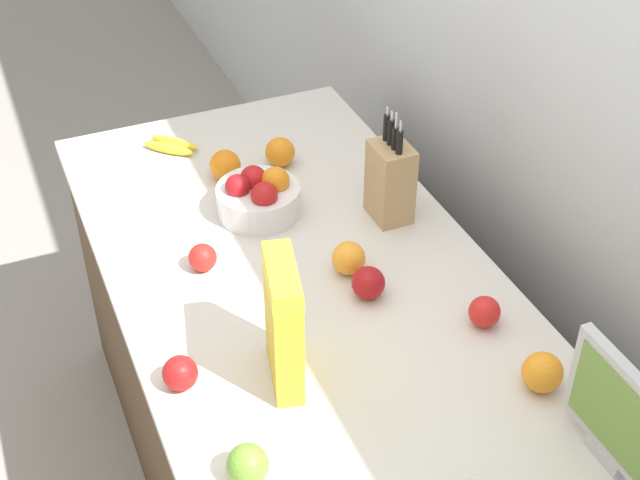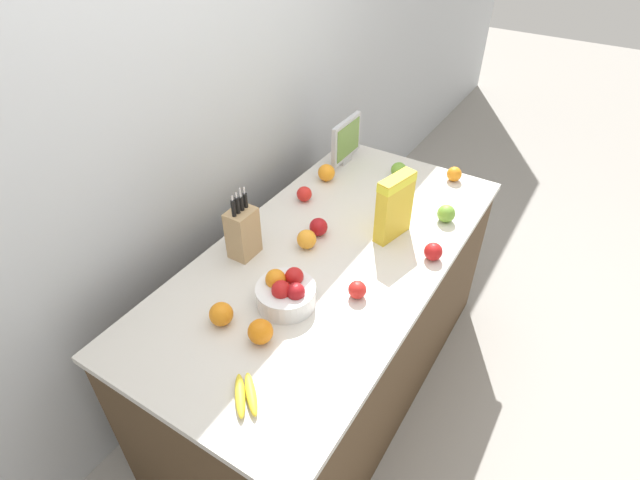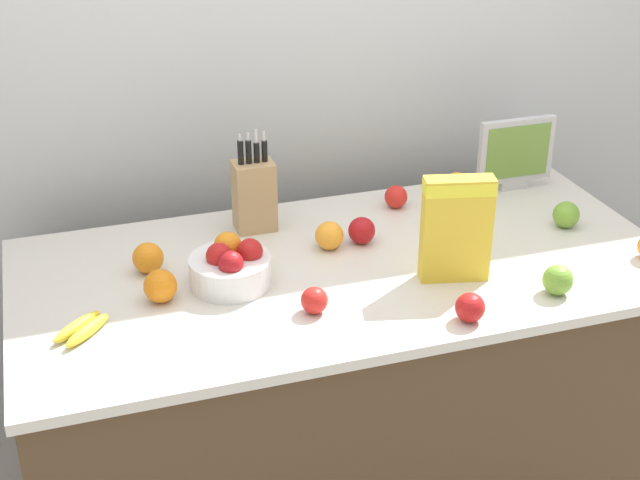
# 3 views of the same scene
# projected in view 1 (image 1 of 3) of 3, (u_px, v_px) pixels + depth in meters

# --- Properties ---
(wall_back) EXTENTS (9.00, 0.06, 2.60)m
(wall_back) POSITION_uv_depth(u_px,v_px,m) (572.00, 76.00, 2.12)
(wall_back) COLOR silver
(wall_back) RESTS_ON ground_plane
(counter) EXTENTS (1.88, 0.92, 0.87)m
(counter) POSITION_uv_depth(u_px,v_px,m) (312.00, 407.00, 2.44)
(counter) COLOR #4C3823
(counter) RESTS_ON ground_plane
(knife_block) EXTENTS (0.12, 0.09, 0.32)m
(knife_block) POSITION_uv_depth(u_px,v_px,m) (390.00, 180.00, 2.34)
(knife_block) COLOR tan
(knife_block) RESTS_ON counter
(small_monitor) EXTENTS (0.27, 0.03, 0.25)m
(small_monitor) POSITION_uv_depth(u_px,v_px,m) (618.00, 414.00, 1.67)
(small_monitor) COLOR #B7B7BC
(small_monitor) RESTS_ON counter
(cereal_box) EXTENTS (0.20, 0.10, 0.30)m
(cereal_box) POSITION_uv_depth(u_px,v_px,m) (283.00, 319.00, 1.84)
(cereal_box) COLOR gold
(cereal_box) RESTS_ON counter
(fruit_bowl) EXTENTS (0.23, 0.23, 0.13)m
(fruit_bowl) POSITION_uv_depth(u_px,v_px,m) (259.00, 196.00, 2.39)
(fruit_bowl) COLOR silver
(fruit_bowl) RESTS_ON counter
(banana_bunch) EXTENTS (0.16, 0.16, 0.03)m
(banana_bunch) POSITION_uv_depth(u_px,v_px,m) (172.00, 145.00, 2.67)
(banana_bunch) COLOR yellow
(banana_bunch) RESTS_ON counter
(apple_front) EXTENTS (0.07, 0.07, 0.07)m
(apple_front) POSITION_uv_depth(u_px,v_px,m) (203.00, 258.00, 2.21)
(apple_front) COLOR red
(apple_front) RESTS_ON counter
(apple_leftmost) EXTENTS (0.08, 0.08, 0.08)m
(apple_leftmost) POSITION_uv_depth(u_px,v_px,m) (248.00, 464.00, 1.69)
(apple_leftmost) COLOR #6B9E33
(apple_leftmost) RESTS_ON counter
(apple_rear) EXTENTS (0.08, 0.08, 0.08)m
(apple_rear) POSITION_uv_depth(u_px,v_px,m) (180.00, 373.00, 1.89)
(apple_rear) COLOR red
(apple_rear) RESTS_ON counter
(apple_near_bananas) EXTENTS (0.08, 0.08, 0.08)m
(apple_near_bananas) POSITION_uv_depth(u_px,v_px,m) (368.00, 283.00, 2.12)
(apple_near_bananas) COLOR #A31419
(apple_near_bananas) RESTS_ON counter
(apple_by_knife_block) EXTENTS (0.07, 0.07, 0.07)m
(apple_by_knife_block) POSITION_uv_depth(u_px,v_px,m) (484.00, 312.00, 2.05)
(apple_by_knife_block) COLOR red
(apple_by_knife_block) RESTS_ON counter
(orange_front_center) EXTENTS (0.09, 0.09, 0.09)m
(orange_front_center) POSITION_uv_depth(u_px,v_px,m) (542.00, 372.00, 1.88)
(orange_front_center) COLOR orange
(orange_front_center) RESTS_ON counter
(orange_near_bowl) EXTENTS (0.08, 0.08, 0.08)m
(orange_near_bowl) POSITION_uv_depth(u_px,v_px,m) (349.00, 258.00, 2.20)
(orange_near_bowl) COLOR orange
(orange_near_bowl) RESTS_ON counter
(orange_mid_left) EXTENTS (0.09, 0.09, 0.09)m
(orange_mid_left) POSITION_uv_depth(u_px,v_px,m) (280.00, 152.00, 2.59)
(orange_mid_left) COLOR orange
(orange_mid_left) RESTS_ON counter
(orange_by_cereal) EXTENTS (0.09, 0.09, 0.09)m
(orange_by_cereal) POSITION_uv_depth(u_px,v_px,m) (225.00, 165.00, 2.53)
(orange_by_cereal) COLOR orange
(orange_by_cereal) RESTS_ON counter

